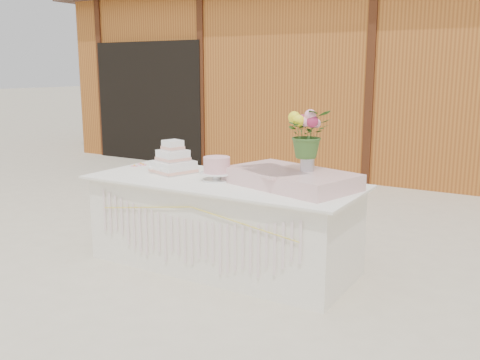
# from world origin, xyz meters

# --- Properties ---
(ground) EXTENTS (80.00, 80.00, 0.00)m
(ground) POSITION_xyz_m (0.00, 0.00, 0.00)
(ground) COLOR beige
(ground) RESTS_ON ground
(barn) EXTENTS (12.60, 4.60, 3.30)m
(barn) POSITION_xyz_m (-0.01, 5.99, 1.68)
(barn) COLOR #AA6323
(barn) RESTS_ON ground
(cake_table) EXTENTS (2.40, 1.00, 0.77)m
(cake_table) POSITION_xyz_m (0.00, -0.00, 0.39)
(cake_table) COLOR white
(cake_table) RESTS_ON ground
(wedding_cake) EXTENTS (0.42, 0.42, 0.30)m
(wedding_cake) POSITION_xyz_m (-0.58, 0.07, 0.87)
(wedding_cake) COLOR white
(wedding_cake) RESTS_ON cake_table
(pink_cake_stand) EXTENTS (0.29, 0.29, 0.21)m
(pink_cake_stand) POSITION_xyz_m (-0.03, -0.04, 0.89)
(pink_cake_stand) COLOR white
(pink_cake_stand) RESTS_ON cake_table
(satin_runner) EXTENTS (1.16, 0.87, 0.13)m
(satin_runner) POSITION_xyz_m (0.61, 0.09, 0.84)
(satin_runner) COLOR beige
(satin_runner) RESTS_ON cake_table
(flower_vase) EXTENTS (0.11, 0.11, 0.15)m
(flower_vase) POSITION_xyz_m (0.72, 0.15, 0.98)
(flower_vase) COLOR #B3B2B7
(flower_vase) RESTS_ON satin_runner
(bouquet) EXTENTS (0.47, 0.46, 0.39)m
(bouquet) POSITION_xyz_m (0.72, 0.15, 1.25)
(bouquet) COLOR #386127
(bouquet) RESTS_ON flower_vase
(loose_flowers) EXTENTS (0.24, 0.36, 0.02)m
(loose_flowers) POSITION_xyz_m (-1.06, 0.16, 0.78)
(loose_flowers) COLOR pink
(loose_flowers) RESTS_ON cake_table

